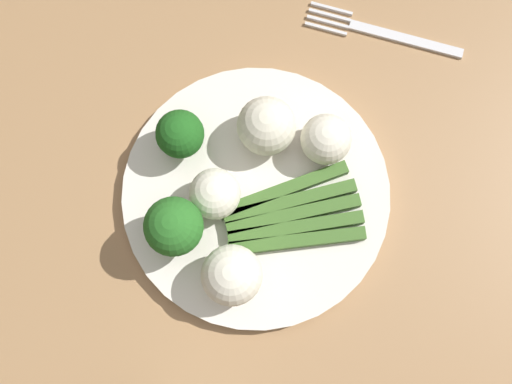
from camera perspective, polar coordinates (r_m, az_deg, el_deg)
name	(u,v)px	position (r m, az deg, el deg)	size (l,w,h in m)	color
ground_plane	(236,288)	(1.36, -1.79, -8.56)	(6.00, 6.00, 0.02)	tan
dining_table	(219,249)	(0.72, -3.34, -5.14)	(1.30, 0.85, 0.73)	#9E754C
plate	(256,195)	(0.62, 0.00, -0.25)	(0.26, 0.26, 0.01)	silver
asparagus_bundle	(292,215)	(0.60, 3.23, -2.07)	(0.12, 0.14, 0.01)	#3D6626
broccoli_near_center	(180,134)	(0.60, -6.81, 5.14)	(0.05, 0.05, 0.06)	#4C7F2B
broccoli_left	(174,227)	(0.57, -7.37, -3.10)	(0.05, 0.05, 0.07)	#568E33
cauliflower_near_fork	(326,139)	(0.60, 6.28, 4.71)	(0.05, 0.05, 0.05)	white
cauliflower_mid	(266,126)	(0.60, 0.94, 5.92)	(0.06, 0.06, 0.06)	silver
cauliflower_right	(232,275)	(0.57, -2.19, -7.44)	(0.06, 0.06, 0.06)	white
cauliflower_back_right	(215,194)	(0.59, -3.70, -0.17)	(0.05, 0.05, 0.05)	white
fork	(382,33)	(0.69, 11.19, 13.79)	(0.03, 0.17, 0.00)	silver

